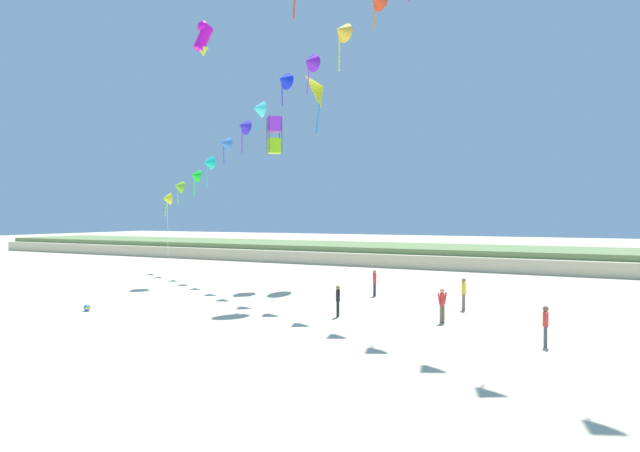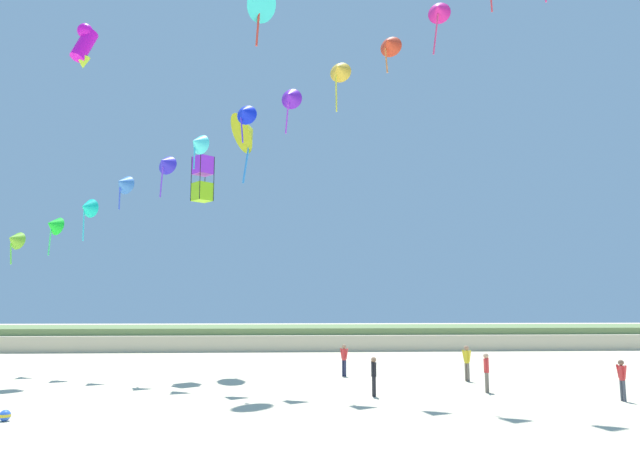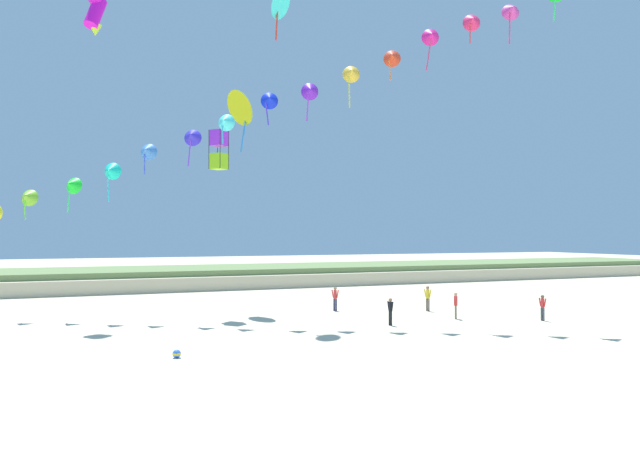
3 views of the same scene
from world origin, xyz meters
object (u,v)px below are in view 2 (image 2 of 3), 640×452
Objects in this scene: person_near_right at (622,377)px; large_kite_outer_drift at (258,4)px; person_near_left at (486,370)px; person_far_right at (467,361)px; person_mid_center at (344,358)px; beach_ball at (5,416)px; person_far_left at (374,374)px; large_kite_mid_trail at (84,44)px; large_kite_low_lead at (203,179)px; large_kite_high_solo at (247,132)px.

person_near_right is 0.46× the size of large_kite_outer_drift.
large_kite_outer_drift is (-10.39, 4.48, 19.21)m from person_near_left.
person_near_left is 0.96× the size of person_far_right.
person_mid_center is 16.78m from beach_ball.
person_near_left reaches higher than person_far_left.
person_mid_center is 6.42m from person_far_right.
person_far_right is at bearing 26.29° from beach_ball.
person_far_left is 13.53m from beach_ball.
person_mid_center is at bearing 43.01° from beach_ball.
large_kite_mid_trail is at bearing 149.13° from person_far_left.
person_near_right is at bearing -28.53° from large_kite_low_lead.
person_near_right is 4.42× the size of beach_ball.
person_far_right is 21.98m from large_kite_outer_drift.
person_far_right is at bearing -13.78° from large_kite_low_lead.
large_kite_low_lead is 7.16× the size of beach_ball.
large_kite_high_solo reaches higher than person_near_right.
person_mid_center is at bearing 94.18° from person_far_left.
person_mid_center is 24.50m from large_kite_mid_trail.
person_mid_center is 0.96× the size of person_far_right.
large_kite_low_lead is at bearing -12.13° from large_kite_mid_trail.
large_kite_outer_drift is at bearing 52.35° from beach_ball.
person_near_right is at bearing -41.22° from person_mid_center.
large_kite_high_solo is (-6.17, 10.47, 13.63)m from person_far_left.
person_near_right is 9.77m from person_far_left.
person_near_left is 3.84m from person_far_right.
large_kite_mid_trail reaches higher than person_near_right.
large_kite_high_solo is (-5.65, 3.43, 13.59)m from person_mid_center.
person_near_left is 18.31m from large_kite_low_lead.
person_near_left is 20.12m from large_kite_high_solo.
beach_ball is at bearing -163.83° from person_near_left.
person_near_left is 0.58× the size of large_kite_mid_trail.
person_far_right reaches higher than beach_ball.
person_far_right reaches higher than person_near_right.
large_kite_outer_drift is at bearing -41.14° from large_kite_low_lead.
large_kite_outer_drift is (-5.33, 5.25, 19.25)m from person_far_left.
person_near_left is 5.13m from person_far_left.
person_far_right is at bearing -22.36° from person_mid_center.
person_near_left is 22.29m from large_kite_outer_drift.
person_near_left is 0.36× the size of large_kite_high_solo.
large_kite_low_lead is 4.96m from large_kite_high_solo.
large_kite_low_lead is at bearing 136.65° from person_far_left.
large_kite_high_solo is at bearing 4.70° from large_kite_mid_trail.
person_near_right is at bearing -25.36° from large_kite_outer_drift.
person_near_left is at bearing -48.30° from person_mid_center.
large_kite_mid_trail is at bearing 157.29° from person_near_left.
person_mid_center is at bearing 157.64° from person_far_right.
person_near_right is 1.00× the size of person_far_left.
person_near_left is at bearing 8.70° from person_far_left.
person_far_left is at bearing -59.50° from large_kite_high_solo.
large_kite_mid_trail reaches higher than person_near_left.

